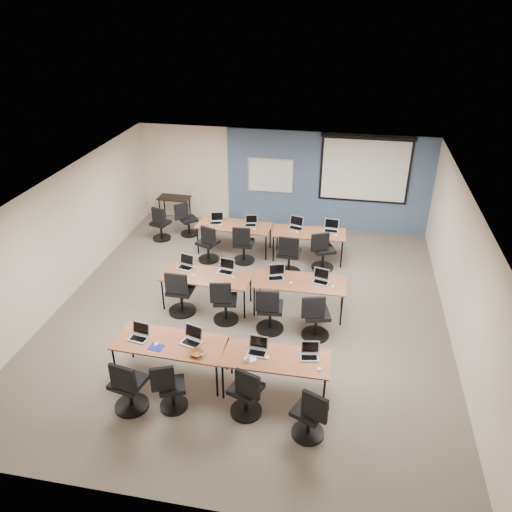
% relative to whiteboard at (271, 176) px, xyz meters
% --- Properties ---
extents(floor, '(8.00, 9.00, 0.02)m').
position_rel_whiteboard_xyz_m(floor, '(0.30, -4.43, -1.45)').
color(floor, '#6B6354').
rests_on(floor, ground).
extents(ceiling, '(8.00, 9.00, 0.02)m').
position_rel_whiteboard_xyz_m(ceiling, '(0.30, -4.43, 1.25)').
color(ceiling, white).
rests_on(ceiling, ground).
extents(wall_back, '(8.00, 0.04, 2.70)m').
position_rel_whiteboard_xyz_m(wall_back, '(0.30, 0.07, -0.10)').
color(wall_back, beige).
rests_on(wall_back, ground).
extents(wall_front, '(8.00, 0.04, 2.70)m').
position_rel_whiteboard_xyz_m(wall_front, '(0.30, -8.93, -0.10)').
color(wall_front, beige).
rests_on(wall_front, ground).
extents(wall_left, '(0.04, 9.00, 2.70)m').
position_rel_whiteboard_xyz_m(wall_left, '(-3.70, -4.43, -0.10)').
color(wall_left, beige).
rests_on(wall_left, ground).
extents(wall_right, '(0.04, 9.00, 2.70)m').
position_rel_whiteboard_xyz_m(wall_right, '(4.30, -4.43, -0.10)').
color(wall_right, beige).
rests_on(wall_right, ground).
extents(blue_accent_panel, '(5.50, 0.04, 2.70)m').
position_rel_whiteboard_xyz_m(blue_accent_panel, '(1.55, 0.04, -0.10)').
color(blue_accent_panel, '#3D5977').
rests_on(blue_accent_panel, wall_back).
extents(whiteboard, '(1.28, 0.03, 0.98)m').
position_rel_whiteboard_xyz_m(whiteboard, '(0.00, 0.00, 0.00)').
color(whiteboard, silver).
rests_on(whiteboard, wall_back).
extents(projector_screen, '(2.40, 0.10, 1.82)m').
position_rel_whiteboard_xyz_m(projector_screen, '(2.50, -0.02, 0.44)').
color(projector_screen, black).
rests_on(projector_screen, wall_back).
extents(training_table_front_left, '(1.90, 0.79, 0.73)m').
position_rel_whiteboard_xyz_m(training_table_front_left, '(-0.63, -6.57, -0.76)').
color(training_table_front_left, olive).
rests_on(training_table_front_left, floor).
extents(training_table_front_right, '(1.75, 0.73, 0.73)m').
position_rel_whiteboard_xyz_m(training_table_front_right, '(1.18, -6.63, -0.77)').
color(training_table_front_right, '#8E5E24').
rests_on(training_table_front_right, floor).
extents(training_table_mid_left, '(1.85, 0.77, 0.73)m').
position_rel_whiteboard_xyz_m(training_table_mid_left, '(-0.62, -4.34, -0.76)').
color(training_table_mid_left, olive).
rests_on(training_table_mid_left, floor).
extents(training_table_mid_right, '(1.88, 0.78, 0.73)m').
position_rel_whiteboard_xyz_m(training_table_mid_right, '(1.30, -4.20, -0.76)').
color(training_table_mid_right, '#A37329').
rests_on(training_table_mid_right, floor).
extents(training_table_back_left, '(1.86, 0.78, 0.73)m').
position_rel_whiteboard_xyz_m(training_table_back_left, '(-0.62, -1.80, -0.76)').
color(training_table_back_left, brown).
rests_on(training_table_back_left, floor).
extents(training_table_back_right, '(1.77, 0.74, 0.73)m').
position_rel_whiteboard_xyz_m(training_table_back_right, '(1.27, -1.86, -0.77)').
color(training_table_back_right, brown).
rests_on(training_table_back_right, floor).
extents(laptop_0, '(0.32, 0.27, 0.24)m').
position_rel_whiteboard_xyz_m(laptop_0, '(-1.18, -6.55, -0.66)').
color(laptop_0, silver).
rests_on(laptop_0, training_table_front_left).
extents(mouse_0, '(0.09, 0.12, 0.04)m').
position_rel_whiteboard_xyz_m(mouse_0, '(-0.83, -6.68, -0.71)').
color(mouse_0, white).
rests_on(mouse_0, training_table_front_left).
extents(task_chair_0, '(0.55, 0.55, 1.03)m').
position_rel_whiteboard_xyz_m(task_chair_0, '(-1.03, -7.46, -1.02)').
color(task_chair_0, black).
rests_on(task_chair_0, floor).
extents(laptop_1, '(0.34, 0.29, 0.26)m').
position_rel_whiteboard_xyz_m(laptop_1, '(-0.26, -6.48, -0.66)').
color(laptop_1, silver).
rests_on(laptop_1, training_table_front_left).
extents(mouse_1, '(0.07, 0.10, 0.03)m').
position_rel_whiteboard_xyz_m(mouse_1, '(0.00, -6.80, -0.71)').
color(mouse_1, white).
rests_on(mouse_1, training_table_front_left).
extents(task_chair_1, '(0.49, 0.46, 0.95)m').
position_rel_whiteboard_xyz_m(task_chair_1, '(-0.39, -7.32, -1.06)').
color(task_chair_1, black).
rests_on(task_chair_1, floor).
extents(laptop_2, '(0.32, 0.27, 0.24)m').
position_rel_whiteboard_xyz_m(laptop_2, '(0.87, -6.53, -0.66)').
color(laptop_2, silver).
rests_on(laptop_2, training_table_front_right).
extents(mouse_2, '(0.07, 0.10, 0.04)m').
position_rel_whiteboard_xyz_m(mouse_2, '(1.05, -6.67, -0.71)').
color(mouse_2, white).
rests_on(mouse_2, training_table_front_right).
extents(task_chair_2, '(0.53, 0.51, 0.99)m').
position_rel_whiteboard_xyz_m(task_chair_2, '(0.82, -7.22, -1.04)').
color(task_chair_2, black).
rests_on(task_chair_2, floor).
extents(laptop_3, '(0.30, 0.26, 0.23)m').
position_rel_whiteboard_xyz_m(laptop_3, '(1.71, -6.49, -0.66)').
color(laptop_3, '#ADADBA').
rests_on(laptop_3, training_table_front_right).
extents(mouse_3, '(0.08, 0.11, 0.03)m').
position_rel_whiteboard_xyz_m(mouse_3, '(1.89, -6.79, -0.71)').
color(mouse_3, white).
rests_on(mouse_3, training_table_front_right).
extents(task_chair_3, '(0.53, 0.50, 0.98)m').
position_rel_whiteboard_xyz_m(task_chair_3, '(1.83, -7.48, -1.05)').
color(task_chair_3, black).
rests_on(task_chair_3, floor).
extents(laptop_4, '(0.34, 0.29, 0.26)m').
position_rel_whiteboard_xyz_m(laptop_4, '(-1.15, -4.07, -0.66)').
color(laptop_4, '#B7B7BA').
rests_on(laptop_4, training_table_mid_left).
extents(mouse_4, '(0.08, 0.10, 0.03)m').
position_rel_whiteboard_xyz_m(mouse_4, '(-0.89, -4.39, -0.71)').
color(mouse_4, white).
rests_on(mouse_4, training_table_mid_left).
extents(task_chair_4, '(0.57, 0.57, 1.04)m').
position_rel_whiteboard_xyz_m(task_chair_4, '(-1.08, -4.73, -1.02)').
color(task_chair_4, black).
rests_on(task_chair_4, floor).
extents(laptop_5, '(0.34, 0.29, 0.25)m').
position_rel_whiteboard_xyz_m(laptop_5, '(-0.26, -4.09, -0.66)').
color(laptop_5, silver).
rests_on(laptop_5, training_table_mid_left).
extents(mouse_5, '(0.06, 0.09, 0.03)m').
position_rel_whiteboard_xyz_m(mouse_5, '(-0.07, -4.29, -0.71)').
color(mouse_5, white).
rests_on(mouse_5, training_table_mid_left).
extents(task_chair_5, '(0.51, 0.51, 1.00)m').
position_rel_whiteboard_xyz_m(task_chair_5, '(-0.12, -4.85, -1.04)').
color(task_chair_5, black).
rests_on(task_chair_5, floor).
extents(laptop_6, '(0.34, 0.29, 0.26)m').
position_rel_whiteboard_xyz_m(laptop_6, '(0.80, -4.14, -0.66)').
color(laptop_6, silver).
rests_on(laptop_6, training_table_mid_right).
extents(mouse_6, '(0.06, 0.09, 0.03)m').
position_rel_whiteboard_xyz_m(mouse_6, '(1.14, -4.30, -0.71)').
color(mouse_6, white).
rests_on(mouse_6, training_table_mid_right).
extents(task_chair_6, '(0.55, 0.55, 1.03)m').
position_rel_whiteboard_xyz_m(task_chair_6, '(0.81, -4.99, -1.03)').
color(task_chair_6, black).
rests_on(task_chair_6, floor).
extents(laptop_7, '(0.33, 0.28, 0.25)m').
position_rel_whiteboard_xyz_m(laptop_7, '(1.72, -4.12, -0.66)').
color(laptop_7, silver).
rests_on(laptop_7, training_table_mid_right).
extents(mouse_7, '(0.08, 0.11, 0.03)m').
position_rel_whiteboard_xyz_m(mouse_7, '(1.98, -4.29, -0.71)').
color(mouse_7, white).
rests_on(mouse_7, training_table_mid_right).
extents(task_chair_7, '(0.55, 0.54, 1.02)m').
position_rel_whiteboard_xyz_m(task_chair_7, '(1.70, -5.03, -1.03)').
color(task_chair_7, black).
rests_on(task_chair_7, floor).
extents(laptop_8, '(0.33, 0.28, 0.25)m').
position_rel_whiteboard_xyz_m(laptop_8, '(-1.09, -1.75, -0.66)').
color(laptop_8, '#B0B0BC').
rests_on(laptop_8, training_table_back_left).
extents(mouse_8, '(0.08, 0.11, 0.04)m').
position_rel_whiteboard_xyz_m(mouse_8, '(-0.95, -1.87, -0.71)').
color(mouse_8, white).
rests_on(mouse_8, training_table_back_left).
extents(task_chair_8, '(0.54, 0.51, 0.99)m').
position_rel_whiteboard_xyz_m(task_chair_8, '(-1.13, -2.46, -1.04)').
color(task_chair_8, black).
rests_on(task_chair_8, floor).
extents(laptop_9, '(0.31, 0.26, 0.23)m').
position_rel_whiteboard_xyz_m(laptop_9, '(-0.21, -1.71, -0.66)').
color(laptop_9, '#A1A1AA').
rests_on(laptop_9, training_table_back_left).
extents(mouse_9, '(0.06, 0.09, 0.03)m').
position_rel_whiteboard_xyz_m(mouse_9, '(-0.07, -1.96, -0.71)').
color(mouse_9, white).
rests_on(mouse_9, training_table_back_left).
extents(task_chair_9, '(0.53, 0.53, 1.00)m').
position_rel_whiteboard_xyz_m(task_chair_9, '(-0.27, -2.36, -1.03)').
color(task_chair_9, black).
rests_on(task_chair_9, floor).
extents(laptop_10, '(0.36, 0.30, 0.27)m').
position_rel_whiteboard_xyz_m(laptop_10, '(0.92, -1.66, -0.65)').
color(laptop_10, silver).
rests_on(laptop_10, training_table_back_right).
extents(mouse_10, '(0.07, 0.11, 0.04)m').
position_rel_whiteboard_xyz_m(mouse_10, '(0.97, -1.93, -0.71)').
color(mouse_10, white).
rests_on(mouse_10, training_table_back_right).
extents(task_chair_10, '(0.57, 0.57, 1.05)m').
position_rel_whiteboard_xyz_m(task_chair_10, '(0.89, -2.72, -1.02)').
color(task_chair_10, black).
rests_on(task_chair_10, floor).
extents(laptop_11, '(0.36, 0.30, 0.27)m').
position_rel_whiteboard_xyz_m(laptop_11, '(1.79, -1.67, -0.65)').
color(laptop_11, '#A2A2AA').
rests_on(laptop_11, training_table_back_right).
extents(mouse_11, '(0.07, 0.10, 0.03)m').
position_rel_whiteboard_xyz_m(mouse_11, '(1.92, -1.96, -0.71)').
color(mouse_11, white).
rests_on(mouse_11, training_table_back_right).
extents(task_chair_11, '(0.57, 0.53, 1.01)m').
position_rel_whiteboard_xyz_m(task_chair_11, '(1.64, -2.33, -1.03)').
color(task_chair_11, black).
rests_on(task_chair_11, floor).
extents(blue_mousepad, '(0.26, 0.23, 0.01)m').
position_rel_whiteboard_xyz_m(blue_mousepad, '(-0.81, -6.75, -0.72)').
color(blue_mousepad, navy).
rests_on(blue_mousepad, training_table_front_left).
extents(snack_bowl, '(0.30, 0.30, 0.06)m').
position_rel_whiteboard_xyz_m(snack_bowl, '(-0.09, -6.80, -0.69)').
color(snack_bowl, brown).
rests_on(snack_bowl, training_table_front_left).
extents(snack_plate, '(0.23, 0.23, 0.01)m').
position_rel_whiteboard_xyz_m(snack_plate, '(0.79, -6.74, -0.71)').
color(snack_plate, white).
rests_on(snack_plate, training_table_front_right).
extents(coffee_cup, '(0.10, 0.10, 0.07)m').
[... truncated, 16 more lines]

